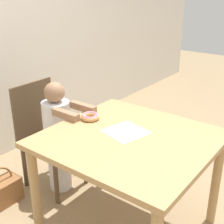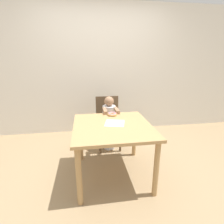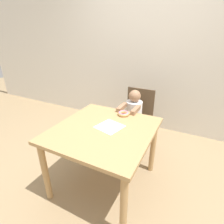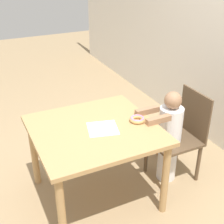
% 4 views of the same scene
% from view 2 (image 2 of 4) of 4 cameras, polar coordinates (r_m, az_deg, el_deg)
% --- Properties ---
extents(ground_plane, '(12.00, 12.00, 0.00)m').
position_cam_2_polar(ground_plane, '(2.49, 0.15, -19.62)').
color(ground_plane, '#997F5B').
extents(wall_back, '(8.00, 0.05, 2.50)m').
position_cam_2_polar(wall_back, '(3.57, -3.87, 13.29)').
color(wall_back, silver).
rests_on(wall_back, ground_plane).
extents(dining_table, '(0.95, 0.99, 0.71)m').
position_cam_2_polar(dining_table, '(2.18, 0.16, -6.66)').
color(dining_table, tan).
rests_on(dining_table, ground_plane).
extents(chair, '(0.40, 0.44, 0.86)m').
position_cam_2_polar(chair, '(3.02, -1.25, -3.21)').
color(chair, brown).
rests_on(chair, ground_plane).
extents(child_figure, '(0.23, 0.42, 0.91)m').
position_cam_2_polar(child_figure, '(2.89, -0.91, -3.61)').
color(child_figure, white).
rests_on(child_figure, ground_plane).
extents(donut, '(0.13, 0.13, 0.04)m').
position_cam_2_polar(donut, '(2.48, 0.08, -0.68)').
color(donut, tan).
rests_on(donut, dining_table).
extents(napkin, '(0.29, 0.29, 0.00)m').
position_cam_2_polar(napkin, '(2.20, 0.90, -3.64)').
color(napkin, white).
rests_on(napkin, dining_table).
extents(handbag, '(0.32, 0.16, 0.32)m').
position_cam_2_polar(handbag, '(3.20, -9.32, -8.70)').
color(handbag, brown).
rests_on(handbag, ground_plane).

